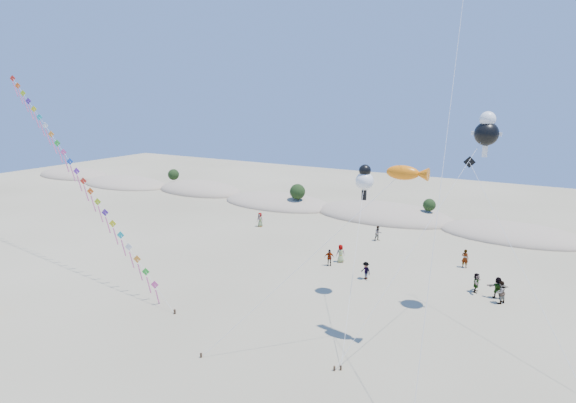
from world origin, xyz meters
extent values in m
plane|color=#82775A|center=(0.00, 0.00, 0.00)|extent=(160.00, 160.00, 0.00)
ellipsoid|color=gray|center=(-64.00, 45.60, 0.00)|extent=(17.00, 9.35, 3.20)
ellipsoid|color=#1F3312|center=(-64.00, 45.60, 0.88)|extent=(13.60, 6.12, 0.68)
ellipsoid|color=gray|center=(-48.00, 44.20, 0.00)|extent=(18.00, 9.90, 2.80)
ellipsoid|color=#1F3312|center=(-48.00, 44.20, 0.77)|extent=(14.40, 6.48, 0.72)
ellipsoid|color=gray|center=(-32.00, 46.00, 0.00)|extent=(16.00, 8.80, 3.60)
ellipsoid|color=#1F3312|center=(-32.00, 46.00, 0.99)|extent=(12.80, 5.76, 0.64)
ellipsoid|color=gray|center=(-16.00, 44.60, 0.00)|extent=(17.60, 9.68, 3.00)
ellipsoid|color=#1F3312|center=(-16.00, 44.60, 0.83)|extent=(14.08, 6.34, 0.70)
ellipsoid|color=gray|center=(0.00, 45.30, 0.00)|extent=(19.00, 10.45, 3.40)
ellipsoid|color=#1F3312|center=(0.00, 45.30, 0.94)|extent=(15.20, 6.84, 0.76)
ellipsoid|color=gray|center=(16.00, 43.90, 0.00)|extent=(16.40, 9.02, 2.80)
ellipsoid|color=#1F3312|center=(16.00, 43.90, 0.77)|extent=(13.12, 5.90, 0.66)
sphere|color=black|center=(-38.00, 46.20, 2.36)|extent=(1.90, 1.90, 1.90)
sphere|color=black|center=(-12.00, 43.40, 2.48)|extent=(2.20, 2.20, 2.20)
sphere|color=black|center=(6.00, 45.40, 2.24)|extent=(1.60, 1.60, 1.60)
cube|color=#3F2D1E|center=(-3.82, 9.50, 0.17)|extent=(0.12, 0.12, 0.35)
cylinder|color=silver|center=(-17.18, 12.45, 8.80)|extent=(26.74, 5.94, 17.62)
cube|color=#F04B9D|center=(-6.28, 10.04, 1.62)|extent=(1.25, 0.49, 1.32)
cube|color=pink|center=(-6.10, 10.09, 0.52)|extent=(0.19, 0.45, 1.55)
cube|color=green|center=(-7.44, 10.30, 2.38)|extent=(1.25, 0.49, 1.32)
cube|color=pink|center=(-7.26, 10.35, 1.28)|extent=(0.19, 0.45, 1.55)
cube|color=orange|center=(-8.59, 10.55, 3.15)|extent=(1.25, 0.49, 1.32)
cube|color=pink|center=(-8.41, 10.60, 2.05)|extent=(0.19, 0.45, 1.55)
cube|color=white|center=(-9.75, 10.81, 3.91)|extent=(1.25, 0.49, 1.32)
cube|color=pink|center=(-9.57, 10.86, 2.81)|extent=(0.19, 0.45, 1.55)
cube|color=#18B0B4|center=(-10.90, 11.06, 4.67)|extent=(1.25, 0.49, 1.32)
cube|color=pink|center=(-10.72, 11.11, 3.57)|extent=(0.19, 0.45, 1.55)
cube|color=yellow|center=(-12.06, 11.32, 5.43)|extent=(1.25, 0.49, 1.32)
cube|color=pink|center=(-11.88, 11.37, 4.33)|extent=(0.19, 0.45, 1.55)
cube|color=#522597|center=(-13.21, 11.58, 6.19)|extent=(1.25, 0.49, 1.32)
cube|color=pink|center=(-13.03, 11.63, 5.09)|extent=(0.19, 0.45, 1.55)
cube|color=#AFD519|center=(-14.37, 11.83, 6.95)|extent=(1.25, 0.49, 1.32)
cube|color=pink|center=(-14.19, 11.88, 5.85)|extent=(0.19, 0.45, 1.55)
cube|color=#FF5D15|center=(-15.52, 12.09, 7.71)|extent=(1.25, 0.49, 1.32)
cube|color=pink|center=(-15.34, 12.14, 6.61)|extent=(0.19, 0.45, 1.55)
cube|color=red|center=(-16.68, 12.34, 8.47)|extent=(1.25, 0.49, 1.32)
cube|color=pink|center=(-16.50, 12.39, 7.37)|extent=(0.19, 0.45, 1.55)
cube|color=purple|center=(-17.84, 12.60, 9.23)|extent=(1.25, 0.49, 1.32)
cube|color=pink|center=(-17.66, 12.65, 8.13)|extent=(0.19, 0.45, 1.55)
cube|color=blue|center=(-18.99, 12.85, 9.99)|extent=(1.25, 0.49, 1.32)
cube|color=pink|center=(-18.81, 12.90, 8.89)|extent=(0.19, 0.45, 1.55)
cube|color=#F04B9D|center=(-20.15, 13.11, 10.76)|extent=(1.25, 0.49, 1.32)
cube|color=pink|center=(-19.97, 13.16, 9.66)|extent=(0.19, 0.45, 1.55)
cube|color=green|center=(-21.30, 13.36, 11.52)|extent=(1.25, 0.49, 1.32)
cube|color=pink|center=(-21.12, 13.41, 10.42)|extent=(0.19, 0.45, 1.55)
cube|color=orange|center=(-22.46, 13.62, 12.28)|extent=(1.25, 0.49, 1.32)
cube|color=pink|center=(-22.28, 13.67, 11.18)|extent=(0.19, 0.45, 1.55)
cube|color=white|center=(-23.61, 13.87, 13.04)|extent=(1.25, 0.49, 1.32)
cube|color=pink|center=(-23.43, 13.92, 11.94)|extent=(0.19, 0.45, 1.55)
cube|color=#18B0B4|center=(-24.77, 14.13, 13.80)|extent=(1.25, 0.49, 1.32)
cube|color=pink|center=(-24.59, 14.18, 12.70)|extent=(0.19, 0.45, 1.55)
cube|color=yellow|center=(-25.92, 14.39, 14.56)|extent=(1.25, 0.49, 1.32)
cube|color=pink|center=(-25.74, 14.44, 13.46)|extent=(0.19, 0.45, 1.55)
cube|color=#522597|center=(-27.08, 14.64, 15.32)|extent=(1.25, 0.49, 1.32)
cube|color=pink|center=(-26.90, 14.69, 14.22)|extent=(0.19, 0.45, 1.55)
cube|color=#AFD519|center=(-28.23, 14.90, 16.08)|extent=(1.25, 0.49, 1.32)
cube|color=pink|center=(-28.05, 14.95, 14.98)|extent=(0.19, 0.45, 1.55)
cube|color=#FF5D15|center=(-29.39, 15.15, 16.84)|extent=(1.25, 0.49, 1.32)
cube|color=pink|center=(-29.21, 15.20, 15.74)|extent=(0.19, 0.45, 1.55)
cube|color=red|center=(-30.54, 15.41, 17.60)|extent=(1.25, 0.49, 1.32)
cube|color=pink|center=(-30.36, 15.46, 16.50)|extent=(0.19, 0.45, 1.55)
cube|color=#3F2D1E|center=(1.83, 5.76, 0.15)|extent=(0.10, 0.10, 0.30)
cylinder|color=silver|center=(6.74, 9.69, 5.68)|extent=(9.84, 7.89, 11.37)
ellipsoid|color=orange|center=(11.65, 13.62, 11.36)|extent=(2.05, 0.90, 0.90)
cone|color=orange|center=(12.79, 13.62, 11.36)|extent=(0.82, 0.82, 0.82)
cube|color=#3F2D1E|center=(9.96, 8.80, 0.15)|extent=(0.10, 0.10, 0.30)
cylinder|color=silver|center=(8.43, 14.25, 4.72)|extent=(3.07, 10.92, 9.46)
sphere|color=white|center=(6.91, 19.70, 9.44)|extent=(1.40, 1.40, 1.40)
sphere|color=black|center=(6.91, 19.70, 10.28)|extent=(0.93, 0.93, 0.93)
cube|color=black|center=(6.91, 19.70, 8.34)|extent=(0.35, 0.18, 0.80)
cube|color=#3F2D1E|center=(9.65, 8.56, 0.15)|extent=(0.10, 0.10, 0.30)
cylinder|color=silver|center=(12.44, 14.85, 6.67)|extent=(5.61, 12.60, 13.35)
sphere|color=black|center=(15.23, 21.13, 13.33)|extent=(1.67, 1.67, 1.67)
sphere|color=white|center=(15.23, 21.13, 14.33)|extent=(1.09, 1.09, 1.09)
cube|color=white|center=(15.23, 21.13, 12.10)|extent=(0.35, 0.18, 0.80)
cube|color=white|center=(14.53, 21.13, 13.33)|extent=(0.60, 0.15, 0.25)
cube|color=white|center=(15.93, 21.13, 13.33)|extent=(0.60, 0.15, 0.25)
cylinder|color=silver|center=(14.87, 9.26, 11.06)|extent=(1.30, 11.39, 22.13)
cylinder|color=silver|center=(18.30, 17.75, 5.53)|extent=(8.60, 9.90, 11.08)
cube|color=black|center=(14.02, 22.69, 11.06)|extent=(0.88, 0.26, 0.90)
imported|color=slate|center=(2.32, 26.04, 0.88)|extent=(1.01, 1.00, 1.76)
imported|color=slate|center=(1.78, 24.61, 0.80)|extent=(1.02, 0.74, 1.61)
imported|color=slate|center=(6.03, 23.12, 0.80)|extent=(1.18, 0.97, 1.59)
imported|color=slate|center=(14.98, 24.98, 0.82)|extent=(0.55, 1.55, 1.65)
imported|color=slate|center=(13.09, 30.53, 0.90)|extent=(0.73, 0.55, 1.80)
imported|color=slate|center=(16.96, 23.61, 0.92)|extent=(1.05, 1.12, 1.83)
imported|color=slate|center=(-11.50, 32.91, 0.88)|extent=(0.86, 0.56, 1.75)
imported|color=slate|center=(16.66, 24.54, 0.89)|extent=(1.73, 0.95, 1.78)
imported|color=slate|center=(3.11, 34.55, 0.84)|extent=(1.03, 1.03, 1.68)
camera|label=1|loc=(20.03, -15.02, 16.09)|focal=30.00mm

